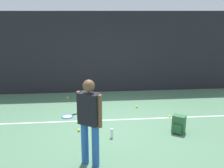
{
  "coord_description": "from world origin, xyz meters",
  "views": [
    {
      "loc": [
        -0.63,
        -6.37,
        2.9
      ],
      "look_at": [
        0.0,
        0.4,
        1.0
      ],
      "focal_mm": 42.61,
      "sensor_mm": 36.0,
      "label": 1
    }
  ],
  "objects_px": {
    "backpack": "(179,125)",
    "water_bottle": "(112,133)",
    "tennis_ball_mid_court": "(79,130)",
    "tennis_ball_by_fence": "(170,116)",
    "tennis_player": "(89,118)",
    "tennis_ball_far_left": "(137,107)",
    "tennis_racket": "(68,116)",
    "tennis_ball_near_player": "(68,98)"
  },
  "relations": [
    {
      "from": "backpack",
      "to": "water_bottle",
      "type": "distance_m",
      "value": 1.65
    },
    {
      "from": "tennis_ball_mid_court",
      "to": "tennis_ball_by_fence",
      "type": "bearing_deg",
      "value": 14.92
    },
    {
      "from": "water_bottle",
      "to": "tennis_player",
      "type": "bearing_deg",
      "value": -115.82
    },
    {
      "from": "backpack",
      "to": "tennis_ball_far_left",
      "type": "bearing_deg",
      "value": 145.62
    },
    {
      "from": "tennis_racket",
      "to": "tennis_ball_near_player",
      "type": "relative_size",
      "value": 9.17
    },
    {
      "from": "tennis_ball_near_player",
      "to": "tennis_ball_mid_court",
      "type": "height_order",
      "value": "same"
    },
    {
      "from": "tennis_ball_mid_court",
      "to": "water_bottle",
      "type": "height_order",
      "value": "water_bottle"
    },
    {
      "from": "tennis_racket",
      "to": "water_bottle",
      "type": "distance_m",
      "value": 1.78
    },
    {
      "from": "tennis_racket",
      "to": "tennis_ball_near_player",
      "type": "bearing_deg",
      "value": -120.18
    },
    {
      "from": "tennis_racket",
      "to": "tennis_ball_far_left",
      "type": "bearing_deg",
      "value": 159.77
    },
    {
      "from": "backpack",
      "to": "tennis_ball_by_fence",
      "type": "relative_size",
      "value": 6.67
    },
    {
      "from": "tennis_ball_near_player",
      "to": "tennis_ball_far_left",
      "type": "xyz_separation_m",
      "value": [
        2.17,
        -1.06,
        0.0
      ]
    },
    {
      "from": "tennis_player",
      "to": "backpack",
      "type": "height_order",
      "value": "tennis_player"
    },
    {
      "from": "tennis_ball_mid_court",
      "to": "water_bottle",
      "type": "xyz_separation_m",
      "value": [
        0.78,
        -0.41,
        0.08
      ]
    },
    {
      "from": "tennis_racket",
      "to": "tennis_ball_mid_court",
      "type": "bearing_deg",
      "value": 73.9
    },
    {
      "from": "tennis_racket",
      "to": "backpack",
      "type": "bearing_deg",
      "value": 120.84
    },
    {
      "from": "tennis_player",
      "to": "tennis_ball_by_fence",
      "type": "bearing_deg",
      "value": 76.74
    },
    {
      "from": "tennis_player",
      "to": "tennis_ball_far_left",
      "type": "bearing_deg",
      "value": 96.86
    },
    {
      "from": "tennis_racket",
      "to": "tennis_ball_mid_court",
      "type": "xyz_separation_m",
      "value": [
        0.33,
        -0.99,
        0.02
      ]
    },
    {
      "from": "tennis_player",
      "to": "water_bottle",
      "type": "distance_m",
      "value": 1.46
    },
    {
      "from": "tennis_player",
      "to": "tennis_ball_mid_court",
      "type": "xyz_separation_m",
      "value": [
        -0.27,
        1.47,
        -0.93
      ]
    },
    {
      "from": "tennis_ball_near_player",
      "to": "tennis_ball_far_left",
      "type": "relative_size",
      "value": 1.0
    },
    {
      "from": "tennis_ball_mid_court",
      "to": "water_bottle",
      "type": "bearing_deg",
      "value": -27.55
    },
    {
      "from": "tennis_racket",
      "to": "backpack",
      "type": "xyz_separation_m",
      "value": [
        2.75,
        -1.27,
        0.2
      ]
    },
    {
      "from": "backpack",
      "to": "tennis_ball_near_player",
      "type": "relative_size",
      "value": 6.67
    },
    {
      "from": "backpack",
      "to": "tennis_ball_by_fence",
      "type": "bearing_deg",
      "value": 119.7
    },
    {
      "from": "tennis_player",
      "to": "tennis_ball_far_left",
      "type": "relative_size",
      "value": 25.76
    },
    {
      "from": "tennis_ball_near_player",
      "to": "tennis_ball_far_left",
      "type": "bearing_deg",
      "value": -25.99
    },
    {
      "from": "tennis_racket",
      "to": "backpack",
      "type": "distance_m",
      "value": 3.04
    },
    {
      "from": "tennis_ball_by_fence",
      "to": "tennis_racket",
      "type": "bearing_deg",
      "value": 173.58
    },
    {
      "from": "backpack",
      "to": "tennis_ball_near_player",
      "type": "distance_m",
      "value": 4.05
    },
    {
      "from": "backpack",
      "to": "tennis_ball_near_player",
      "type": "xyz_separation_m",
      "value": [
        -2.87,
        2.85,
        -0.18
      ]
    },
    {
      "from": "backpack",
      "to": "tennis_ball_far_left",
      "type": "distance_m",
      "value": 1.93
    },
    {
      "from": "tennis_player",
      "to": "tennis_ball_by_fence",
      "type": "distance_m",
      "value": 3.23
    },
    {
      "from": "tennis_ball_far_left",
      "to": "tennis_racket",
      "type": "bearing_deg",
      "value": -165.83
    },
    {
      "from": "backpack",
      "to": "tennis_racket",
      "type": "bearing_deg",
      "value": -170.44
    },
    {
      "from": "tennis_racket",
      "to": "tennis_ball_by_fence",
      "type": "height_order",
      "value": "tennis_ball_by_fence"
    },
    {
      "from": "tennis_player",
      "to": "tennis_racket",
      "type": "distance_m",
      "value": 2.7
    },
    {
      "from": "tennis_player",
      "to": "tennis_ball_far_left",
      "type": "xyz_separation_m",
      "value": [
        1.46,
        2.97,
        -0.93
      ]
    },
    {
      "from": "tennis_player",
      "to": "tennis_ball_mid_court",
      "type": "relative_size",
      "value": 25.76
    },
    {
      "from": "backpack",
      "to": "tennis_player",
      "type": "bearing_deg",
      "value": -116.88
    },
    {
      "from": "tennis_ball_mid_court",
      "to": "tennis_ball_near_player",
      "type": "bearing_deg",
      "value": 99.79
    }
  ]
}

